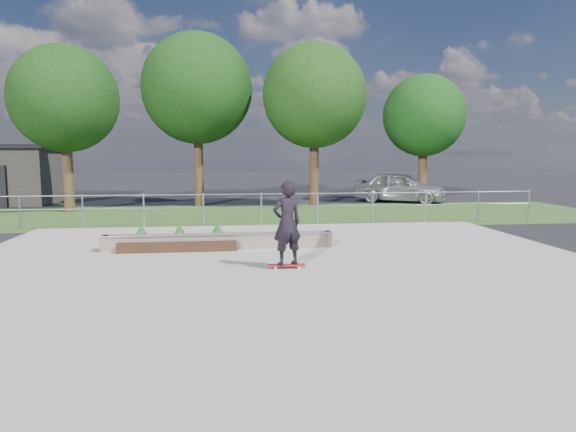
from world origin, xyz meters
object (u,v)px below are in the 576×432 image
object	(u,v)px
grind_ledge	(220,241)
skateboarder	(287,223)
parked_car	(400,187)
planter_bed	(179,241)

from	to	relation	value
grind_ledge	skateboarder	world-z (taller)	skateboarder
parked_car	grind_ledge	bearing A→B (deg)	175.76
grind_ledge	planter_bed	world-z (taller)	planter_bed
grind_ledge	skateboarder	size ratio (longest dim) A/B	3.13
grind_ledge	skateboarder	distance (m)	3.04
grind_ledge	skateboarder	xyz separation A→B (m)	(1.48, -2.53, 0.79)
planter_bed	skateboarder	size ratio (longest dim) A/B	1.57
parked_car	skateboarder	bearing A→B (deg)	-175.04
planter_bed	parked_car	size ratio (longest dim) A/B	0.64
planter_bed	skateboarder	world-z (taller)	skateboarder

